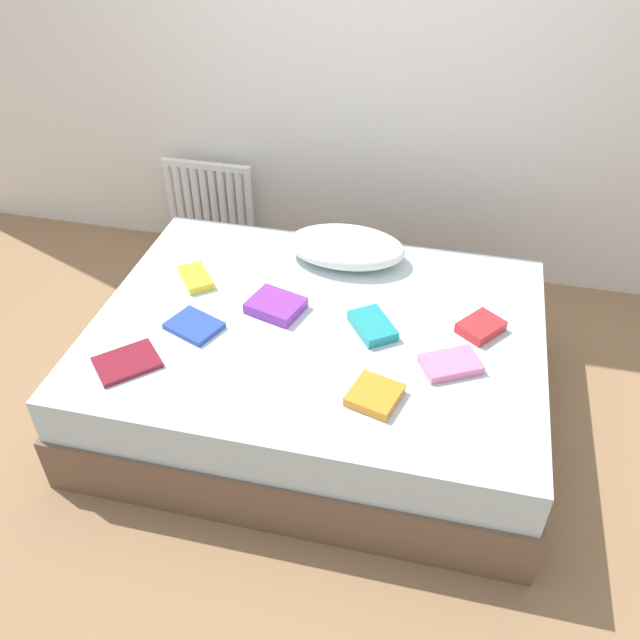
# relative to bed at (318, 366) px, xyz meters

# --- Properties ---
(ground_plane) EXTENTS (8.00, 8.00, 0.00)m
(ground_plane) POSITION_rel_bed_xyz_m (0.00, 0.00, -0.25)
(ground_plane) COLOR #93704C
(back_wall) EXTENTS (6.00, 0.10, 2.80)m
(back_wall) POSITION_rel_bed_xyz_m (0.00, 1.35, 1.15)
(back_wall) COLOR silver
(back_wall) RESTS_ON ground
(bed) EXTENTS (2.00, 1.50, 0.50)m
(bed) POSITION_rel_bed_xyz_m (0.00, 0.00, 0.00)
(bed) COLOR brown
(bed) RESTS_ON ground
(radiator) EXTENTS (0.56, 0.04, 0.49)m
(radiator) POSITION_rel_bed_xyz_m (-0.97, 1.20, 0.11)
(radiator) COLOR white
(radiator) RESTS_ON ground
(pillow) EXTENTS (0.59, 0.36, 0.15)m
(pillow) POSITION_rel_bed_xyz_m (0.02, 0.53, 0.33)
(pillow) COLOR white
(pillow) RESTS_ON bed
(textbook_blue) EXTENTS (0.27, 0.24, 0.03)m
(textbook_blue) POSITION_rel_bed_xyz_m (-0.52, -0.16, 0.27)
(textbook_blue) COLOR #2847B7
(textbook_blue) RESTS_ON bed
(textbook_maroon) EXTENTS (0.31, 0.31, 0.02)m
(textbook_maroon) POSITION_rel_bed_xyz_m (-0.70, -0.44, 0.26)
(textbook_maroon) COLOR maroon
(textbook_maroon) RESTS_ON bed
(textbook_orange) EXTENTS (0.22, 0.23, 0.04)m
(textbook_orange) POSITION_rel_bed_xyz_m (0.32, -0.40, 0.27)
(textbook_orange) COLOR orange
(textbook_orange) RESTS_ON bed
(textbook_teal) EXTENTS (0.25, 0.27, 0.05)m
(textbook_teal) POSITION_rel_bed_xyz_m (0.24, 0.01, 0.28)
(textbook_teal) COLOR teal
(textbook_teal) RESTS_ON bed
(textbook_yellow) EXTENTS (0.23, 0.24, 0.04)m
(textbook_yellow) POSITION_rel_bed_xyz_m (-0.64, 0.18, 0.27)
(textbook_yellow) COLOR yellow
(textbook_yellow) RESTS_ON bed
(textbook_purple) EXTENTS (0.27, 0.25, 0.05)m
(textbook_purple) POSITION_rel_bed_xyz_m (-0.20, 0.05, 0.28)
(textbook_purple) COLOR purple
(textbook_purple) RESTS_ON bed
(textbook_pink) EXTENTS (0.27, 0.24, 0.04)m
(textbook_pink) POSITION_rel_bed_xyz_m (0.59, -0.16, 0.27)
(textbook_pink) COLOR pink
(textbook_pink) RESTS_ON bed
(textbook_red) EXTENTS (0.22, 0.23, 0.05)m
(textbook_red) POSITION_rel_bed_xyz_m (0.70, 0.11, 0.28)
(textbook_red) COLOR red
(textbook_red) RESTS_ON bed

